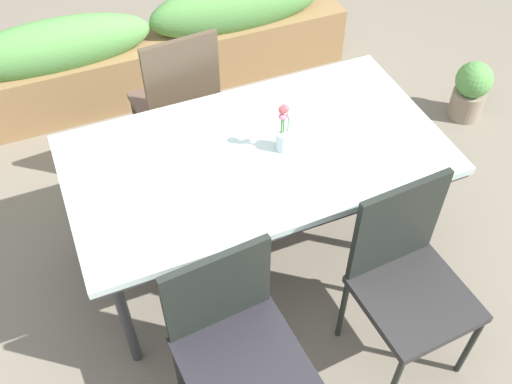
% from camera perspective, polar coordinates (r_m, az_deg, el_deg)
% --- Properties ---
extents(ground_plane, '(12.00, 12.00, 0.00)m').
position_cam_1_polar(ground_plane, '(3.25, -0.94, -6.40)').
color(ground_plane, '#756B5B').
extents(dining_table, '(1.76, 0.96, 0.76)m').
position_cam_1_polar(dining_table, '(2.76, -0.00, 3.15)').
color(dining_table, '#B2C6C1').
rests_on(dining_table, ground).
extents(chair_near_right, '(0.48, 0.48, 0.97)m').
position_cam_1_polar(chair_near_right, '(2.60, 14.52, -7.69)').
color(chair_near_right, '#282727').
rests_on(chair_near_right, ground).
extents(chair_near_left, '(0.51, 0.51, 0.92)m').
position_cam_1_polar(chair_near_left, '(2.37, -2.10, -14.29)').
color(chair_near_left, '#242228').
rests_on(chair_near_left, ground).
extents(chair_far_side, '(0.46, 0.46, 1.02)m').
position_cam_1_polar(chair_far_side, '(3.35, -7.58, 8.86)').
color(chair_far_side, brown).
rests_on(chair_far_side, ground).
extents(flower_vase, '(0.07, 0.07, 0.26)m').
position_cam_1_polar(flower_vase, '(2.67, 2.71, 5.75)').
color(flower_vase, silver).
rests_on(flower_vase, dining_table).
extents(planter_box, '(2.80, 0.37, 0.73)m').
position_cam_1_polar(planter_box, '(4.18, -9.83, 13.63)').
color(planter_box, olive).
rests_on(planter_box, ground).
extents(potted_plant, '(0.24, 0.24, 0.42)m').
position_cam_1_polar(potted_plant, '(4.21, 20.22, 9.34)').
color(potted_plant, gray).
rests_on(potted_plant, ground).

